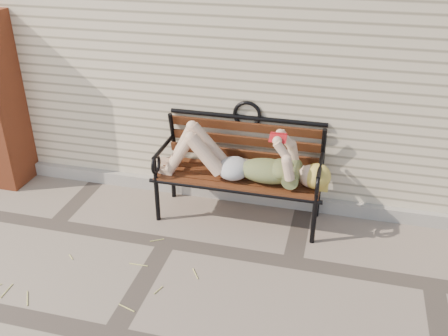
# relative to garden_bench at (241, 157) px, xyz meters

# --- Properties ---
(ground) EXTENTS (80.00, 80.00, 0.00)m
(ground) POSITION_rel_garden_bench_xyz_m (-0.58, -0.73, -0.67)
(ground) COLOR #7C6A5F
(ground) RESTS_ON ground
(house_wall) EXTENTS (8.00, 4.00, 3.00)m
(house_wall) POSITION_rel_garden_bench_xyz_m (-0.58, 2.27, 0.83)
(house_wall) COLOR beige
(house_wall) RESTS_ON ground
(foundation_strip) EXTENTS (8.00, 0.10, 0.15)m
(foundation_strip) POSITION_rel_garden_bench_xyz_m (-0.58, 0.24, -0.59)
(foundation_strip) COLOR gray
(foundation_strip) RESTS_ON ground
(garden_bench) EXTENTS (1.84, 0.73, 1.19)m
(garden_bench) POSITION_rel_garden_bench_xyz_m (0.00, 0.00, 0.00)
(garden_bench) COLOR black
(garden_bench) RESTS_ON ground
(reading_woman) EXTENTS (1.74, 0.39, 0.55)m
(reading_woman) POSITION_rel_garden_bench_xyz_m (0.02, -0.15, 0.04)
(reading_woman) COLOR #093545
(reading_woman) RESTS_ON ground
(straw_scatter) EXTENTS (1.91, 1.57, 0.01)m
(straw_scatter) POSITION_rel_garden_bench_xyz_m (-1.45, -1.50, -0.66)
(straw_scatter) COLOR #D9D269
(straw_scatter) RESTS_ON ground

